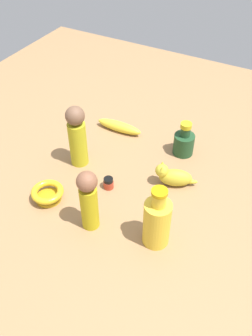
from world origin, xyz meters
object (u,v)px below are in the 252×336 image
object	(u,v)px
person_figure_adult	(77,136)
cat_figurine	(173,176)
bowl	(48,193)
banana	(119,127)
bottle_tall	(157,221)
bottle_short	(184,142)
nail_polish_jar	(108,183)
person_figure_child	(87,199)

from	to	relation	value
person_figure_adult	cat_figurine	size ratio (longest dim) A/B	1.69
bowl	cat_figurine	size ratio (longest dim) A/B	0.76
banana	bottle_tall	size ratio (longest dim) A/B	0.90
bottle_short	nail_polish_jar	bearing A→B (deg)	-117.62
nail_polish_jar	banana	world-z (taller)	banana
cat_figurine	bowl	bearing A→B (deg)	-142.06
bowl	person_figure_child	bearing A→B (deg)	-7.62
person_figure_adult	bowl	distance (m)	0.22
bottle_tall	bowl	distance (m)	0.38
bottle_tall	nail_polish_jar	bearing A→B (deg)	152.22
person_figure_child	bottle_tall	bearing A→B (deg)	11.43
banana	cat_figurine	world-z (taller)	cat_figurine
nail_polish_jar	bowl	xyz separation A→B (m)	(-0.15, -0.14, 0.01)
person_figure_adult	bottle_tall	distance (m)	0.43
nail_polish_jar	bottle_short	xyz separation A→B (m)	(0.15, 0.29, 0.03)
person_figure_adult	bowl	world-z (taller)	person_figure_adult
banana	bottle_tall	world-z (taller)	bottle_tall
person_figure_adult	person_figure_child	bearing A→B (deg)	-49.99
person_figure_adult	banana	size ratio (longest dim) A/B	1.24
person_figure_adult	banana	xyz separation A→B (m)	(0.03, 0.24, -0.10)
bottle_tall	person_figure_adult	bearing A→B (deg)	155.11
bottle_tall	cat_figurine	distance (m)	0.25
banana	nail_polish_jar	bearing A→B (deg)	111.48
person_figure_adult	bottle_short	bearing A→B (deg)	36.82
nail_polish_jar	person_figure_child	size ratio (longest dim) A/B	0.19
bottle_short	bottle_tall	bearing A→B (deg)	-79.02
person_figure_child	bowl	bearing A→B (deg)	172.38
nail_polish_jar	bowl	size ratio (longest dim) A/B	0.38
person_figure_adult	person_figure_child	xyz separation A→B (m)	(0.19, -0.22, -0.01)
bottle_tall	bottle_short	distance (m)	0.42
bowl	bottle_short	world-z (taller)	bottle_short
nail_polish_jar	person_figure_child	distance (m)	0.19
nail_polish_jar	bottle_short	distance (m)	0.33
banana	bowl	bearing A→B (deg)	85.71
cat_figurine	person_figure_adult	bearing A→B (deg)	-170.23
person_figure_adult	bowl	xyz separation A→B (m)	(0.01, -0.20, -0.09)
bowl	banana	bearing A→B (deg)	87.07
bottle_tall	cat_figurine	world-z (taller)	bottle_tall
nail_polish_jar	person_figure_adult	xyz separation A→B (m)	(-0.16, 0.06, 0.10)
person_figure_child	person_figure_adult	bearing A→B (deg)	130.01
banana	cat_figurine	xyz separation A→B (m)	(0.31, -0.18, 0.02)
person_figure_adult	person_figure_child	distance (m)	0.29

